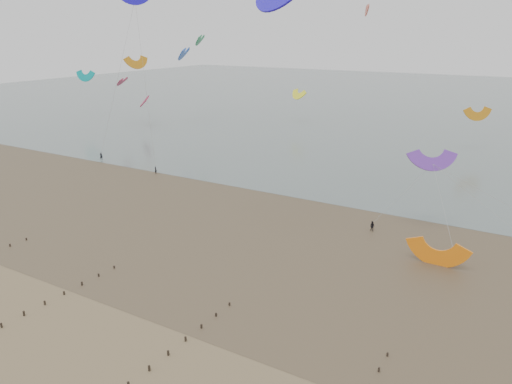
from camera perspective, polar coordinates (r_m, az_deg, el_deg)
ground at (r=52.15m, az=-14.59°, el=-17.11°), size 500.00×500.00×0.00m
sea_and_shore at (r=78.56m, az=1.11°, el=-4.08°), size 500.00×665.00×0.03m
kitesurfer_lead at (r=109.82m, az=-11.39°, el=2.46°), size 0.66×0.50×1.61m
grounded_kite at (r=70.69m, az=19.85°, el=-7.83°), size 7.13×5.65×3.82m
kites_airborne at (r=125.49m, az=8.86°, el=13.98°), size 245.68×125.39×40.84m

